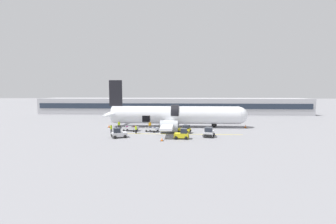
{
  "coord_description": "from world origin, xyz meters",
  "views": [
    {
      "loc": [
        3.16,
        -44.03,
        7.81
      ],
      "look_at": [
        0.4,
        3.86,
        3.61
      ],
      "focal_mm": 24.0,
      "sensor_mm": 36.0,
      "label": 1
    }
  ],
  "objects_px": {
    "baggage_cart_loading": "(131,129)",
    "ground_crew_loader_a": "(150,125)",
    "baggage_cart_queued": "(152,129)",
    "ground_crew_loader_b": "(119,125)",
    "ground_crew_supervisor": "(111,129)",
    "baggage_tug_spare": "(185,130)",
    "baggage_tug_lead": "(182,135)",
    "baggage_tug_mid": "(119,134)",
    "airplane": "(173,115)",
    "ground_crew_driver": "(136,129)",
    "baggage_tug_rear": "(209,133)"
  },
  "relations": [
    {
      "from": "airplane",
      "to": "baggage_tug_lead",
      "type": "relative_size",
      "value": 12.69
    },
    {
      "from": "baggage_tug_rear",
      "to": "ground_crew_driver",
      "type": "height_order",
      "value": "baggage_tug_rear"
    },
    {
      "from": "ground_crew_loader_b",
      "to": "baggage_tug_spare",
      "type": "bearing_deg",
      "value": -16.99
    },
    {
      "from": "airplane",
      "to": "ground_crew_loader_b",
      "type": "bearing_deg",
      "value": -164.82
    },
    {
      "from": "baggage_tug_mid",
      "to": "ground_crew_loader_a",
      "type": "bearing_deg",
      "value": 65.14
    },
    {
      "from": "baggage_tug_lead",
      "to": "baggage_tug_rear",
      "type": "distance_m",
      "value": 5.22
    },
    {
      "from": "airplane",
      "to": "baggage_tug_lead",
      "type": "distance_m",
      "value": 13.35
    },
    {
      "from": "airplane",
      "to": "ground_crew_driver",
      "type": "height_order",
      "value": "airplane"
    },
    {
      "from": "baggage_tug_lead",
      "to": "ground_crew_supervisor",
      "type": "bearing_deg",
      "value": 161.59
    },
    {
      "from": "ground_crew_loader_b",
      "to": "ground_crew_supervisor",
      "type": "distance_m",
      "value": 5.42
    },
    {
      "from": "baggage_tug_mid",
      "to": "ground_crew_loader_b",
      "type": "height_order",
      "value": "baggage_tug_mid"
    },
    {
      "from": "baggage_tug_mid",
      "to": "baggage_cart_loading",
      "type": "relative_size",
      "value": 0.73
    },
    {
      "from": "ground_crew_loader_a",
      "to": "ground_crew_driver",
      "type": "xyz_separation_m",
      "value": [
        -2.0,
        -4.94,
        -0.03
      ]
    },
    {
      "from": "baggage_tug_spare",
      "to": "ground_crew_loader_a",
      "type": "bearing_deg",
      "value": 152.2
    },
    {
      "from": "ground_crew_loader_a",
      "to": "ground_crew_supervisor",
      "type": "distance_m",
      "value": 8.42
    },
    {
      "from": "baggage_cart_queued",
      "to": "ground_crew_driver",
      "type": "relative_size",
      "value": 2.12
    },
    {
      "from": "baggage_tug_mid",
      "to": "ground_crew_driver",
      "type": "distance_m",
      "value": 4.68
    },
    {
      "from": "airplane",
      "to": "ground_crew_supervisor",
      "type": "bearing_deg",
      "value": -143.57
    },
    {
      "from": "airplane",
      "to": "baggage_tug_spare",
      "type": "height_order",
      "value": "airplane"
    },
    {
      "from": "baggage_tug_spare",
      "to": "ground_crew_loader_a",
      "type": "distance_m",
      "value": 8.27
    },
    {
      "from": "baggage_cart_queued",
      "to": "airplane",
      "type": "bearing_deg",
      "value": 59.27
    },
    {
      "from": "baggage_cart_loading",
      "to": "ground_crew_loader_a",
      "type": "bearing_deg",
      "value": 32.0
    },
    {
      "from": "ground_crew_driver",
      "to": "airplane",
      "type": "bearing_deg",
      "value": 51.44
    },
    {
      "from": "airplane",
      "to": "baggage_tug_lead",
      "type": "xyz_separation_m",
      "value": [
        1.93,
        -13.07,
        -1.91
      ]
    },
    {
      "from": "airplane",
      "to": "baggage_tug_lead",
      "type": "bearing_deg",
      "value": -81.61
    },
    {
      "from": "airplane",
      "to": "ground_crew_driver",
      "type": "distance_m",
      "value": 11.06
    },
    {
      "from": "ground_crew_driver",
      "to": "baggage_cart_queued",
      "type": "bearing_deg",
      "value": 34.39
    },
    {
      "from": "ground_crew_loader_b",
      "to": "airplane",
      "type": "bearing_deg",
      "value": 15.18
    },
    {
      "from": "baggage_tug_spare",
      "to": "ground_crew_driver",
      "type": "relative_size",
      "value": 1.71
    },
    {
      "from": "baggage_cart_queued",
      "to": "ground_crew_loader_a",
      "type": "relative_size",
      "value": 2.04
    },
    {
      "from": "baggage_tug_rear",
      "to": "ground_crew_loader_a",
      "type": "bearing_deg",
      "value": 147.49
    },
    {
      "from": "baggage_cart_queued",
      "to": "ground_crew_loader_a",
      "type": "distance_m",
      "value": 3.11
    },
    {
      "from": "baggage_cart_loading",
      "to": "ground_crew_loader_b",
      "type": "bearing_deg",
      "value": 139.75
    },
    {
      "from": "airplane",
      "to": "baggage_tug_rear",
      "type": "xyz_separation_m",
      "value": [
        6.68,
        -10.92,
        -1.91
      ]
    },
    {
      "from": "baggage_tug_lead",
      "to": "ground_crew_supervisor",
      "type": "distance_m",
      "value": 14.26
    },
    {
      "from": "ground_crew_loader_a",
      "to": "ground_crew_driver",
      "type": "relative_size",
      "value": 1.04
    },
    {
      "from": "baggage_tug_rear",
      "to": "baggage_cart_loading",
      "type": "relative_size",
      "value": 0.82
    },
    {
      "from": "baggage_tug_lead",
      "to": "baggage_tug_mid",
      "type": "height_order",
      "value": "baggage_tug_lead"
    },
    {
      "from": "baggage_tug_lead",
      "to": "ground_crew_supervisor",
      "type": "height_order",
      "value": "baggage_tug_lead"
    },
    {
      "from": "baggage_tug_mid",
      "to": "baggage_tug_lead",
      "type": "bearing_deg",
      "value": -2.12
    },
    {
      "from": "baggage_cart_queued",
      "to": "ground_crew_driver",
      "type": "bearing_deg",
      "value": -145.61
    },
    {
      "from": "ground_crew_supervisor",
      "to": "baggage_tug_mid",
      "type": "bearing_deg",
      "value": -57.66
    },
    {
      "from": "baggage_cart_queued",
      "to": "ground_crew_loader_a",
      "type": "xyz_separation_m",
      "value": [
        -0.92,
        2.94,
        0.43
      ]
    },
    {
      "from": "baggage_tug_mid",
      "to": "baggage_tug_spare",
      "type": "bearing_deg",
      "value": 24.36
    },
    {
      "from": "airplane",
      "to": "baggage_tug_rear",
      "type": "height_order",
      "value": "airplane"
    },
    {
      "from": "baggage_cart_queued",
      "to": "ground_crew_loader_b",
      "type": "xyz_separation_m",
      "value": [
        -7.71,
        3.39,
        0.38
      ]
    },
    {
      "from": "baggage_tug_lead",
      "to": "baggage_tug_mid",
      "type": "xyz_separation_m",
      "value": [
        -10.94,
        0.4,
        -0.02
      ]
    },
    {
      "from": "baggage_tug_lead",
      "to": "ground_crew_loader_b",
      "type": "xyz_separation_m",
      "value": [
        -13.52,
        9.92,
        0.1
      ]
    },
    {
      "from": "baggage_cart_queued",
      "to": "ground_crew_supervisor",
      "type": "bearing_deg",
      "value": -165.28
    },
    {
      "from": "ground_crew_supervisor",
      "to": "baggage_tug_spare",
      "type": "bearing_deg",
      "value": 4.51
    }
  ]
}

